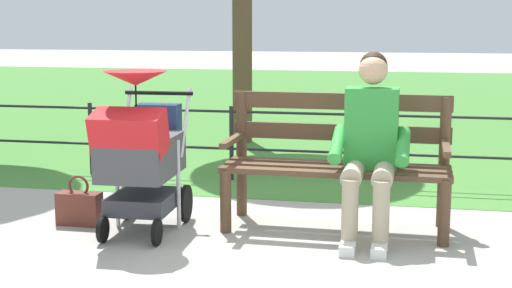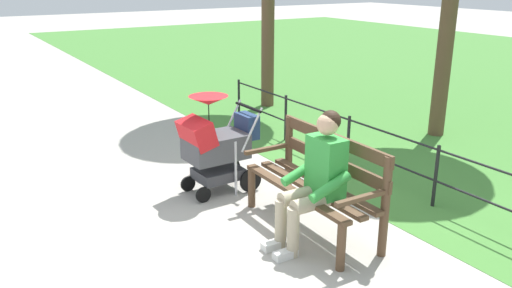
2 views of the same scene
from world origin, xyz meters
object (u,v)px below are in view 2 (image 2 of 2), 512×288
Objects in this scene: person_on_bench at (316,176)px; handbag at (204,166)px; park_bench at (318,178)px; stroller at (215,143)px.

handbag is at bearing 2.82° from person_on_bench.
person_on_bench is at bearing 137.23° from park_bench.
park_bench is 1.93m from handbag.
stroller is at bearing 7.60° from person_on_bench.
person_on_bench is 1.59m from stroller.
handbag is (2.10, 0.10, -0.55)m from person_on_bench.
stroller reaches higher than handbag.
park_bench reaches higher than handbag.
park_bench is 1.40m from stroller.
handbag is (0.53, -0.11, -0.47)m from stroller.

